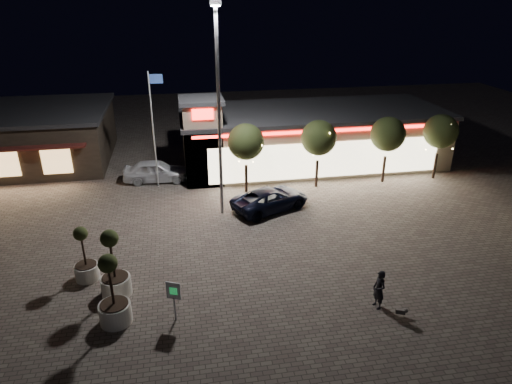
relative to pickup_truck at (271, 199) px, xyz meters
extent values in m
plane|color=#645A51|center=(-5.07, -7.99, -0.70)|extent=(90.00, 90.00, 0.00)
cube|color=gray|center=(4.93, 8.01, 1.30)|extent=(20.00, 8.00, 4.00)
cube|color=#262628|center=(4.93, 8.01, 3.45)|extent=(20.40, 8.40, 0.30)
cube|color=#FEEEBE|center=(4.93, 3.96, 0.90)|extent=(17.00, 0.12, 2.60)
cube|color=red|center=(4.93, 3.93, 3.05)|extent=(19.00, 0.10, 0.18)
cube|color=gray|center=(-3.77, 5.31, 2.20)|extent=(2.60, 2.60, 5.80)
cube|color=#262628|center=(-3.77, 5.31, 5.25)|extent=(3.00, 3.00, 0.30)
cube|color=red|center=(-3.77, 3.96, 4.60)|extent=(1.40, 0.10, 0.70)
cube|color=#382D23|center=(-19.07, 12.01, 1.30)|extent=(16.00, 10.00, 4.00)
cube|color=#E7B068|center=(-17.57, 6.96, 0.90)|extent=(2.00, 0.12, 1.80)
cube|color=#E7B068|center=(-14.07, 6.96, 0.90)|extent=(2.00, 0.12, 1.80)
cylinder|color=gray|center=(-3.07, 0.01, 5.30)|extent=(0.20, 0.20, 12.00)
cube|color=gray|center=(-3.07, 0.01, 11.50)|extent=(0.60, 0.40, 0.35)
cube|color=white|center=(-3.07, 0.01, 11.30)|extent=(0.45, 0.30, 0.08)
cylinder|color=white|center=(-7.07, 5.01, 3.30)|extent=(0.10, 0.10, 8.00)
cube|color=navy|center=(-6.62, 5.01, 6.80)|extent=(0.90, 0.04, 0.60)
cylinder|color=#332319|center=(-1.07, 3.01, 0.26)|extent=(0.20, 0.20, 1.92)
sphere|color=#2D3819|center=(-1.07, 3.01, 2.88)|extent=(2.42, 2.42, 2.42)
cylinder|color=#332319|center=(3.93, 3.01, 0.26)|extent=(0.20, 0.20, 1.92)
sphere|color=#2D3819|center=(3.93, 3.01, 2.88)|extent=(2.42, 2.42, 2.42)
cylinder|color=#332319|center=(8.93, 3.01, 0.26)|extent=(0.20, 0.20, 1.92)
sphere|color=#2D3819|center=(8.93, 3.01, 2.88)|extent=(2.42, 2.42, 2.42)
cylinder|color=#332319|center=(12.93, 3.01, 0.26)|extent=(0.20, 0.20, 1.92)
sphere|color=#2D3819|center=(12.93, 3.01, 2.88)|extent=(2.42, 2.42, 2.42)
imported|color=black|center=(0.00, 0.00, 0.00)|extent=(5.54, 4.16, 1.40)
imported|color=silver|center=(-7.21, 6.01, 0.09)|extent=(4.72, 2.12, 1.57)
imported|color=black|center=(2.61, -10.42, 0.20)|extent=(0.57, 0.74, 1.81)
cube|color=#59514C|center=(3.31, -11.19, -0.45)|extent=(0.42, 0.28, 0.21)
sphere|color=#59514C|center=(3.52, -11.26, -0.37)|extent=(0.19, 0.19, 0.19)
cylinder|color=silver|center=(-10.21, -5.96, -0.32)|extent=(1.14, 1.14, 0.76)
cylinder|color=black|center=(-10.21, -5.96, 0.08)|extent=(0.99, 0.99, 0.06)
cylinder|color=#332319|center=(-10.21, -5.96, 0.96)|extent=(0.09, 0.09, 1.71)
sphere|color=#2D3819|center=(-10.21, -5.96, 1.77)|extent=(0.66, 0.66, 0.66)
cylinder|color=silver|center=(-8.55, -9.43, -0.26)|extent=(1.32, 1.32, 0.88)
cylinder|color=black|center=(-8.55, -9.43, 0.21)|extent=(1.15, 1.15, 0.07)
cylinder|color=#332319|center=(-8.55, -9.43, 1.23)|extent=(0.11, 0.11, 1.99)
sphere|color=#2D3819|center=(-8.55, -9.43, 2.17)|extent=(0.77, 0.77, 0.77)
cylinder|color=silver|center=(-8.70, -7.47, -0.25)|extent=(1.34, 1.34, 0.90)
cylinder|color=black|center=(-8.70, -7.47, 0.22)|extent=(1.17, 1.17, 0.07)
cylinder|color=#332319|center=(-8.70, -7.47, 1.26)|extent=(0.11, 0.11, 2.02)
sphere|color=#2D3819|center=(-8.70, -7.47, 2.21)|extent=(0.78, 0.78, 0.78)
cylinder|color=gray|center=(-6.10, -9.71, -0.14)|extent=(0.08, 0.08, 1.13)
cube|color=white|center=(-6.10, -9.71, 0.76)|extent=(0.58, 0.29, 0.80)
cube|color=green|center=(-6.10, -9.75, 0.76)|extent=(0.31, 0.15, 0.33)
camera|label=1|loc=(-5.47, -25.49, 12.01)|focal=32.00mm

